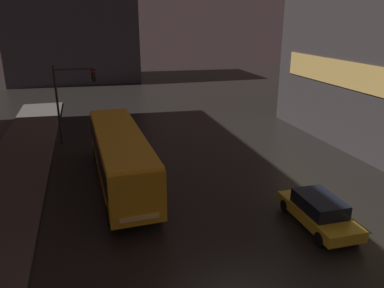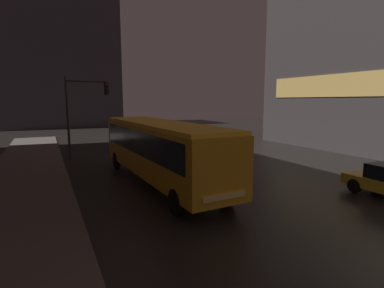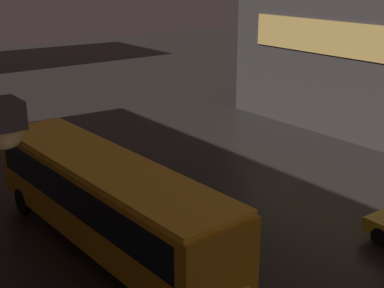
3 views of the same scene
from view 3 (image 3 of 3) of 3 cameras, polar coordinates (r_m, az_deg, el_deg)
name	(u,v)px [view 3 (image 3 of 3)]	position (r m, az deg, el deg)	size (l,w,h in m)	color
bus_near	(106,195)	(17.78, -9.20, -5.40)	(2.89, 11.65, 3.12)	orange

